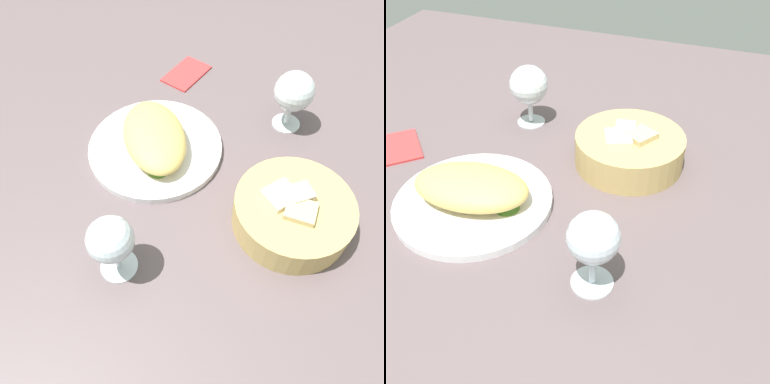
% 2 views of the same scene
% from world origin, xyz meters
% --- Properties ---
extents(ground_plane, '(1.40, 1.40, 0.02)m').
position_xyz_m(ground_plane, '(0.00, 0.00, -0.01)').
color(ground_plane, '#5F4F52').
extents(plate, '(0.26, 0.26, 0.01)m').
position_xyz_m(plate, '(-0.04, -0.12, 0.01)').
color(plate, white).
rests_on(plate, ground_plane).
extents(omelette, '(0.20, 0.13, 0.05)m').
position_xyz_m(omelette, '(-0.04, -0.12, 0.04)').
color(omelette, '#D6B65F').
rests_on(omelette, plate).
extents(lettuce_garnish, '(0.04, 0.04, 0.01)m').
position_xyz_m(lettuce_garnish, '(0.03, -0.12, 0.02)').
color(lettuce_garnish, '#457D2E').
rests_on(lettuce_garnish, plate).
extents(bread_basket, '(0.20, 0.20, 0.07)m').
position_xyz_m(bread_basket, '(0.17, 0.09, 0.03)').
color(bread_basket, tan).
rests_on(bread_basket, ground_plane).
extents(wine_glass_near, '(0.07, 0.07, 0.12)m').
position_xyz_m(wine_glass_near, '(0.20, -0.21, 0.08)').
color(wine_glass_near, silver).
rests_on(wine_glass_near, ground_plane).
extents(wine_glass_far, '(0.08, 0.08, 0.12)m').
position_xyz_m(wine_glass_far, '(-0.06, 0.16, 0.08)').
color(wine_glass_far, silver).
rests_on(wine_glass_far, ground_plane).
extents(folded_napkin, '(0.13, 0.13, 0.01)m').
position_xyz_m(folded_napkin, '(-0.26, -0.02, 0.00)').
color(folded_napkin, red).
rests_on(folded_napkin, ground_plane).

